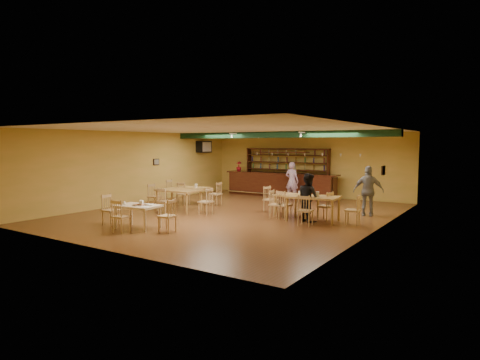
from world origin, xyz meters
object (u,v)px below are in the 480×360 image
Objects in this scene: near_table at (138,217)px; patron_right_a at (308,198)px; dining_table_a at (193,195)px; patron_bar at (292,181)px; dining_table_b at (296,205)px; bar_counter at (280,185)px; dining_table_d at (313,209)px; dining_table_c at (179,200)px.

near_table is 5.33m from patron_right_a.
near_table is (1.97, -4.93, 0.01)m from dining_table_a.
patron_bar is 1.09× the size of patron_right_a.
dining_table_b is at bearing 51.45° from near_table.
bar_counter is 6.36m from dining_table_d.
dining_table_a is at bearing 164.08° from dining_table_d.
dining_table_a is at bearing 45.99° from patron_bar.
dining_table_c is at bearing 41.14° from patron_right_a.
dining_table_a is at bearing 21.20° from patron_right_a.
dining_table_d is at bearing 123.25° from patron_bar.
patron_bar is 5.19m from patron_right_a.
dining_table_d is 5.12m from patron_bar.
patron_right_a is at bearing 39.41° from near_table.
bar_counter is 3.60× the size of patron_right_a.
dining_table_d is 1.05× the size of patron_right_a.
patron_bar is (-2.83, 4.24, 0.44)m from dining_table_d.
dining_table_d is (5.87, -1.05, 0.07)m from dining_table_a.
patron_right_a is at bearing -124.18° from dining_table_d.
dining_table_a is 0.80× the size of patron_bar.
dining_table_d is (3.84, -5.07, -0.16)m from bar_counter.
bar_counter is 3.87× the size of dining_table_b.
dining_table_b is (4.98, -0.42, 0.02)m from dining_table_a.
near_table is (1.07, -3.02, -0.06)m from dining_table_c.
dining_table_a is 0.93× the size of dining_table_b.
patron_right_a is (-0.09, -0.17, 0.37)m from dining_table_d.
dining_table_b is 1.12× the size of near_table.
dining_table_c is at bearing 66.85° from patron_bar.
dining_table_b is (2.95, -4.43, -0.20)m from bar_counter.
near_table reaches higher than dining_table_a.
dining_table_c reaches higher than near_table.
bar_counter is at bearing 135.15° from dining_table_b.
bar_counter reaches higher than dining_table_b.
patron_bar reaches higher than dining_table_b.
patron_bar is at bearing -39.18° from bar_counter.
patron_bar reaches higher than dining_table_c.
dining_table_d is 0.42m from patron_right_a.
dining_table_c is 1.25× the size of near_table.
dining_table_c reaches higher than dining_table_a.
patron_bar reaches higher than dining_table_a.
dining_table_b is 1.21m from patron_right_a.
dining_table_c is 5.04m from dining_table_d.
dining_table_a is 5.31m from near_table.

